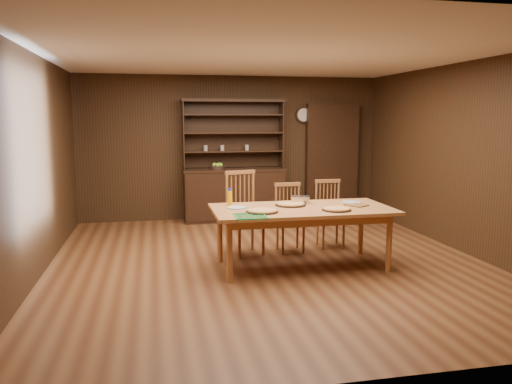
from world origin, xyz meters
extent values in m
plane|color=brown|center=(0.00, 0.00, 0.00)|extent=(6.00, 6.00, 0.00)
plane|color=white|center=(0.00, 0.00, 2.60)|extent=(6.00, 6.00, 0.00)
plane|color=#382112|center=(0.00, 3.00, 1.30)|extent=(5.50, 0.00, 5.50)
plane|color=#382112|center=(0.00, -3.00, 1.30)|extent=(5.50, 0.00, 5.50)
plane|color=#382112|center=(-2.75, 0.00, 1.30)|extent=(0.00, 6.00, 6.00)
plane|color=#382112|center=(2.75, 0.00, 1.30)|extent=(0.00, 6.00, 6.00)
cube|color=black|center=(0.00, 2.74, 0.45)|extent=(1.80, 0.50, 0.90)
cube|color=black|center=(0.00, 2.74, 0.92)|extent=(1.84, 0.52, 0.04)
cube|color=black|center=(0.00, 2.97, 1.55)|extent=(1.80, 0.02, 1.20)
cube|color=black|center=(-0.89, 2.82, 1.55)|extent=(0.02, 0.32, 1.20)
cube|color=black|center=(0.89, 2.82, 1.55)|extent=(0.02, 0.32, 1.20)
cube|color=black|center=(0.00, 2.82, 2.15)|extent=(1.84, 0.34, 0.05)
cylinder|color=#9F9586|center=(-0.50, 2.82, 1.31)|extent=(0.07, 0.07, 0.10)
cylinder|color=#9F9586|center=(-0.20, 2.82, 1.31)|extent=(0.07, 0.07, 0.10)
cube|color=black|center=(1.90, 2.90, 1.05)|extent=(1.00, 0.18, 2.10)
cylinder|color=black|center=(1.35, 2.96, 1.90)|extent=(0.30, 0.04, 0.30)
cylinder|color=beige|center=(1.35, 2.94, 1.90)|extent=(0.24, 0.01, 0.24)
cube|color=#B1733D|center=(0.36, -0.28, 0.73)|extent=(2.20, 1.10, 0.04)
cylinder|color=#B1733D|center=(-0.61, -0.69, 0.35)|extent=(0.07, 0.07, 0.71)
cylinder|color=#B1733D|center=(-0.61, 0.14, 0.35)|extent=(0.07, 0.07, 0.71)
cylinder|color=#B1733D|center=(1.33, -0.69, 0.35)|extent=(0.07, 0.07, 0.71)
cylinder|color=#B1733D|center=(1.33, 0.14, 0.35)|extent=(0.07, 0.07, 0.71)
cube|color=#9F6436|center=(-0.21, 0.45, 0.48)|extent=(0.56, 0.55, 0.04)
cylinder|color=#9F6436|center=(-0.34, 0.24, 0.23)|extent=(0.04, 0.04, 0.46)
cylinder|color=#9F6436|center=(-0.42, 0.56, 0.23)|extent=(0.04, 0.04, 0.46)
cylinder|color=#9F6436|center=(0.01, 0.33, 0.23)|extent=(0.04, 0.04, 0.46)
cylinder|color=#9F6436|center=(-0.08, 0.66, 0.23)|extent=(0.04, 0.04, 0.46)
cube|color=#9F6436|center=(-0.26, 0.63, 1.11)|extent=(0.44, 0.15, 0.05)
cube|color=#9F6436|center=(0.42, 0.45, 0.40)|extent=(0.40, 0.38, 0.04)
cylinder|color=#9F6436|center=(0.27, 0.31, 0.19)|extent=(0.03, 0.03, 0.38)
cylinder|color=#9F6436|center=(0.27, 0.59, 0.19)|extent=(0.03, 0.03, 0.38)
cylinder|color=#9F6436|center=(0.57, 0.32, 0.19)|extent=(0.03, 0.03, 0.38)
cylinder|color=#9F6436|center=(0.56, 0.60, 0.19)|extent=(0.03, 0.03, 0.38)
cube|color=#9F6436|center=(0.42, 0.61, 0.92)|extent=(0.37, 0.04, 0.05)
cube|color=#9F6436|center=(1.05, 0.57, 0.40)|extent=(0.40, 0.38, 0.04)
cylinder|color=#9F6436|center=(0.89, 0.44, 0.19)|extent=(0.03, 0.03, 0.38)
cylinder|color=#9F6436|center=(0.90, 0.72, 0.19)|extent=(0.03, 0.03, 0.38)
cylinder|color=#9F6436|center=(1.19, 0.43, 0.19)|extent=(0.03, 0.03, 0.38)
cylinder|color=#9F6436|center=(1.20, 0.71, 0.19)|extent=(0.03, 0.03, 0.38)
cube|color=#9F6436|center=(1.05, 0.73, 0.94)|extent=(0.38, 0.04, 0.05)
cylinder|color=black|center=(-0.19, -0.47, 0.76)|extent=(0.38, 0.38, 0.01)
cylinder|color=tan|center=(-0.19, -0.47, 0.77)|extent=(0.35, 0.35, 0.02)
torus|color=#BB7B43|center=(-0.19, -0.47, 0.77)|extent=(0.36, 0.36, 0.03)
cylinder|color=black|center=(0.71, -0.53, 0.76)|extent=(0.35, 0.35, 0.01)
cylinder|color=tan|center=(0.71, -0.53, 0.77)|extent=(0.32, 0.32, 0.02)
torus|color=#BB7B43|center=(0.71, -0.53, 0.77)|extent=(0.33, 0.33, 0.03)
cylinder|color=black|center=(0.26, -0.09, 0.76)|extent=(0.39, 0.39, 0.01)
cylinder|color=tan|center=(0.26, -0.09, 0.77)|extent=(0.35, 0.35, 0.02)
torus|color=#BB7B43|center=(0.26, -0.09, 0.77)|extent=(0.36, 0.36, 0.03)
cylinder|color=silver|center=(-0.44, -0.15, 0.76)|extent=(0.24, 0.24, 0.01)
torus|color=#2E538A|center=(-0.44, -0.15, 0.76)|extent=(0.24, 0.24, 0.01)
cylinder|color=silver|center=(1.09, -0.07, 0.76)|extent=(0.26, 0.26, 0.01)
torus|color=#2E538A|center=(1.09, -0.07, 0.76)|extent=(0.26, 0.26, 0.01)
cube|color=white|center=(0.44, 0.05, 0.80)|extent=(0.27, 0.23, 0.09)
cylinder|color=#DFA40B|center=(-0.48, 0.09, 0.84)|extent=(0.07, 0.07, 0.19)
cylinder|color=#1521B1|center=(-0.48, 0.09, 0.95)|extent=(0.04, 0.04, 0.03)
cube|color=#B3141D|center=(1.08, -0.29, 0.76)|extent=(0.29, 0.29, 0.02)
cube|color=#B3141D|center=(1.04, -0.18, 0.76)|extent=(0.24, 0.24, 0.01)
cylinder|color=black|center=(-0.31, 2.69, 0.97)|extent=(0.27, 0.27, 0.06)
sphere|color=#96C935|center=(-0.36, 2.69, 1.02)|extent=(0.08, 0.08, 0.08)
sphere|color=#96C935|center=(-0.28, 2.72, 1.02)|extent=(0.08, 0.08, 0.08)
sphere|color=#96C935|center=(-0.31, 2.64, 1.02)|extent=(0.08, 0.08, 0.08)
sphere|color=#96C935|center=(-0.25, 2.67, 1.02)|extent=(0.08, 0.08, 0.08)
camera|label=1|loc=(-1.41, -6.07, 1.84)|focal=35.00mm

